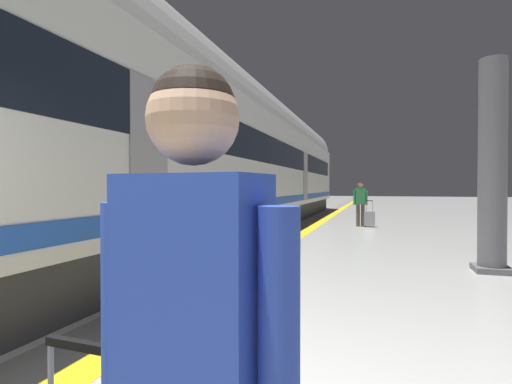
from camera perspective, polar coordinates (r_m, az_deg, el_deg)
The scene contains 7 objects.
safety_line_strip at distance 11.41m, azimuth 6.04°, elevation -6.48°, with size 0.36×80.00×0.01m, color yellow.
tactile_edge_band at distance 11.49m, azimuth 4.16°, elevation -6.43°, with size 0.73×80.00×0.01m, color slate.
high_speed_train at distance 10.94m, azimuth -6.66°, elevation 6.34°, with size 2.94×34.71×4.97m.
traveller_foreground at distance 1.06m, azimuth -9.06°, elevation -23.72°, with size 0.54×0.25×1.74m.
passenger_near at distance 14.72m, azimuth 14.93°, elevation -1.17°, with size 0.50×0.26×1.64m.
suitcase_near at distance 14.61m, azimuth 16.16°, elevation -3.69°, with size 0.38×0.24×0.96m.
platform_pillar at distance 7.73m, azimuth 31.12°, elevation 2.73°, with size 0.56×0.56×3.60m.
Camera 1 is at (1.24, -1.10, 1.45)m, focal length 27.54 mm.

